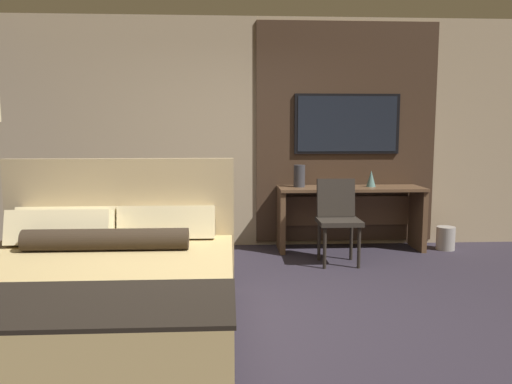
{
  "coord_description": "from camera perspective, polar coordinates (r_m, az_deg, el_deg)",
  "views": [
    {
      "loc": [
        -0.08,
        -3.6,
        1.44
      ],
      "look_at": [
        0.17,
        1.03,
        0.87
      ],
      "focal_mm": 35.0,
      "sensor_mm": 36.0,
      "label": 1
    }
  ],
  "objects": [
    {
      "name": "ground_plane",
      "position": [
        3.88,
        -1.68,
        -14.75
      ],
      "size": [
        16.0,
        16.0,
        0.0
      ],
      "primitive_type": "plane",
      "color": "#28232D"
    },
    {
      "name": "waste_bin",
      "position": [
        6.49,
        20.85,
        -4.95
      ],
      "size": [
        0.22,
        0.22,
        0.28
      ],
      "color": "gray",
      "rests_on": "ground_plane"
    },
    {
      "name": "desk",
      "position": [
        6.15,
        10.62,
        -1.69
      ],
      "size": [
        1.73,
        0.53,
        0.76
      ],
      "color": "brown",
      "rests_on": "ground_plane"
    },
    {
      "name": "vase_short",
      "position": [
        6.16,
        13.02,
        1.5
      ],
      "size": [
        0.11,
        0.11,
        0.19
      ],
      "color": "#4C706B",
      "rests_on": "desk"
    },
    {
      "name": "wall_back_tv_panel",
      "position": [
        6.2,
        -0.67,
        6.7
      ],
      "size": [
        7.2,
        0.09,
        2.8
      ],
      "color": "tan",
      "rests_on": "ground_plane"
    },
    {
      "name": "bed",
      "position": [
        3.72,
        -18.24,
        -10.89
      ],
      "size": [
        1.98,
        2.21,
        1.2
      ],
      "color": "#33281E",
      "rests_on": "ground_plane"
    },
    {
      "name": "desk_chair",
      "position": [
        5.49,
        9.28,
        -2.34
      ],
      "size": [
        0.45,
        0.45,
        0.91
      ],
      "rotation": [
        0.0,
        0.0,
        -0.01
      ],
      "color": "#28231E",
      "rests_on": "ground_plane"
    },
    {
      "name": "vase_tall",
      "position": [
        5.99,
        4.97,
        1.84
      ],
      "size": [
        0.14,
        0.14,
        0.26
      ],
      "color": "#333338",
      "rests_on": "desk"
    },
    {
      "name": "tv",
      "position": [
        6.29,
        10.36,
        7.66
      ],
      "size": [
        1.3,
        0.04,
        0.73
      ],
      "color": "black"
    }
  ]
}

